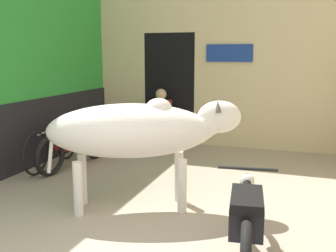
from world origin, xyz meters
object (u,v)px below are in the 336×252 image
at_px(motorcycle_near, 246,218).
at_px(bucket, 86,145).
at_px(shopkeeper_seated, 160,116).
at_px(plastic_stool, 176,135).
at_px(bicycle, 53,146).
at_px(cow, 139,131).
at_px(motorcycle_far, 74,142).

distance_m(motorcycle_near, bucket, 4.71).
xyz_separation_m(shopkeeper_seated, plastic_stool, (0.26, 0.20, -0.40)).
bearing_deg(plastic_stool, motorcycle_near, -64.50).
xyz_separation_m(bicycle, bucket, (-0.01, 1.07, -0.22)).
xyz_separation_m(cow, shopkeeper_seated, (-0.87, 3.13, -0.34)).
bearing_deg(motorcycle_near, shopkeeper_seated, 119.54).
height_order(motorcycle_far, bicycle, motorcycle_far).
bearing_deg(motorcycle_near, cow, 147.56).
height_order(cow, plastic_stool, cow).
relative_size(cow, bicycle, 1.38).
height_order(cow, bicycle, cow).
relative_size(motorcycle_far, bucket, 6.85).
xyz_separation_m(motorcycle_near, bucket, (-3.49, 3.15, -0.30)).
height_order(cow, motorcycle_far, cow).
xyz_separation_m(cow, plastic_stool, (-0.61, 3.33, -0.74)).
relative_size(cow, bucket, 8.93).
xyz_separation_m(motorcycle_near, motorcycle_far, (-3.13, 2.19, -0.01)).
relative_size(motorcycle_near, motorcycle_far, 1.04).
bearing_deg(bicycle, bucket, 90.69).
distance_m(cow, motorcycle_far, 2.22).
bearing_deg(bucket, bicycle, -89.31).
bearing_deg(cow, shopkeeper_seated, 105.58).
bearing_deg(plastic_stool, bucket, -144.00).
bearing_deg(shopkeeper_seated, bucket, -144.34).
distance_m(shopkeeper_seated, plastic_stool, 0.52).
height_order(motorcycle_far, shopkeeper_seated, shopkeeper_seated).
bearing_deg(shopkeeper_seated, motorcycle_far, -114.74).
bearing_deg(plastic_stool, bicycle, -124.35).
bearing_deg(bicycle, plastic_stool, 55.65).
distance_m(motorcycle_far, plastic_stool, 2.33).
bearing_deg(cow, plastic_stool, 100.34).
distance_m(motorcycle_far, shopkeeper_seated, 2.03).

